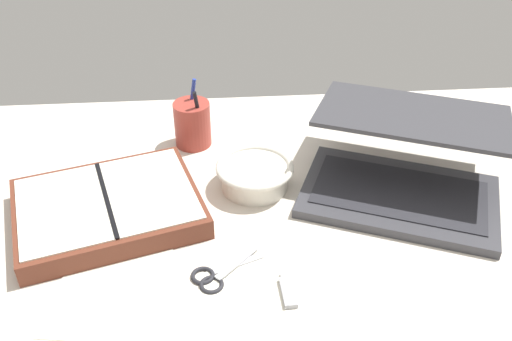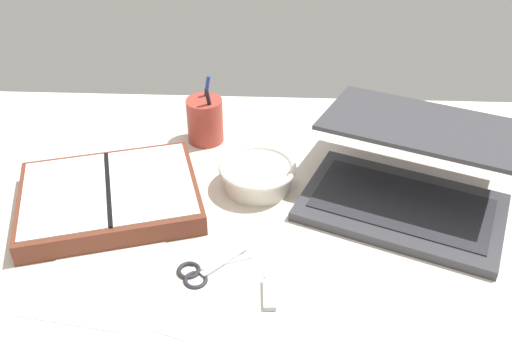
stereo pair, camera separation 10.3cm
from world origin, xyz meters
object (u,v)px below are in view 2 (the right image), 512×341
at_px(pen_cup, 205,120).
at_px(planner, 110,196).
at_px(bowl, 258,175).
at_px(scissors, 200,272).
at_px(laptop, 409,178).

bearing_deg(pen_cup, planner, -122.08).
distance_m(bowl, scissors, 0.25).
relative_size(bowl, pen_cup, 1.05).
bearing_deg(bowl, laptop, -6.31).
distance_m(laptop, scissors, 0.42).
distance_m(pen_cup, scissors, 0.41).
bearing_deg(laptop, scissors, -128.04).
height_order(bowl, scissors, bowl).
height_order(pen_cup, scissors, pen_cup).
height_order(laptop, bowl, laptop).
bearing_deg(scissors, planner, 104.66).
distance_m(bowl, planner, 0.28).
xyz_separation_m(laptop, pen_cup, (-0.40, 0.20, -0.00)).
height_order(laptop, scissors, laptop).
bearing_deg(laptop, planner, -153.54).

